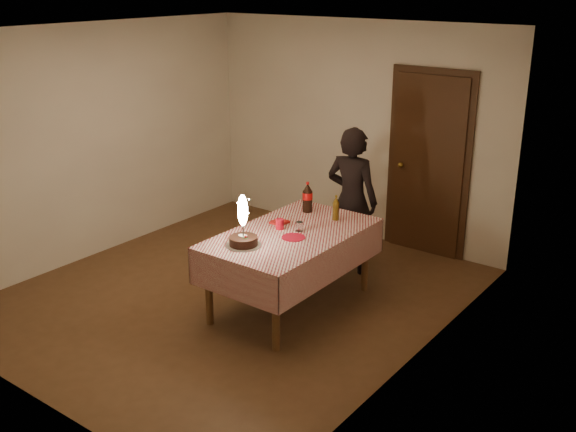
% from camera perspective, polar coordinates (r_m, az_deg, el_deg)
% --- Properties ---
extents(ground, '(4.00, 4.50, 0.01)m').
position_cam_1_polar(ground, '(6.90, -4.60, -6.66)').
color(ground, brown).
rests_on(ground, ground).
extents(room_shell, '(4.04, 4.54, 2.62)m').
position_cam_1_polar(room_shell, '(6.38, -4.32, 6.93)').
color(room_shell, '#ECE4CB').
rests_on(room_shell, ground).
extents(dining_table, '(1.02, 1.72, 0.77)m').
position_cam_1_polar(dining_table, '(6.39, 0.27, -2.26)').
color(dining_table, brown).
rests_on(dining_table, ground).
extents(birthday_cake, '(0.32, 0.32, 0.48)m').
position_cam_1_polar(birthday_cake, '(6.02, -3.81, -1.37)').
color(birthday_cake, white).
rests_on(birthday_cake, dining_table).
extents(red_plate, '(0.22, 0.22, 0.01)m').
position_cam_1_polar(red_plate, '(6.23, 0.46, -1.81)').
color(red_plate, red).
rests_on(red_plate, dining_table).
extents(red_cup, '(0.08, 0.08, 0.10)m').
position_cam_1_polar(red_cup, '(6.42, -0.70, -0.69)').
color(red_cup, red).
rests_on(red_cup, dining_table).
extents(clear_cup, '(0.07, 0.07, 0.09)m').
position_cam_1_polar(clear_cup, '(6.38, 0.97, -0.89)').
color(clear_cup, white).
rests_on(clear_cup, dining_table).
extents(napkin_stack, '(0.15, 0.15, 0.02)m').
position_cam_1_polar(napkin_stack, '(6.59, -0.73, -0.52)').
color(napkin_stack, '#A31512').
rests_on(napkin_stack, dining_table).
extents(cola_bottle, '(0.10, 0.10, 0.32)m').
position_cam_1_polar(cola_bottle, '(6.87, 1.66, 1.58)').
color(cola_bottle, black).
rests_on(cola_bottle, dining_table).
extents(amber_bottle_right, '(0.06, 0.06, 0.25)m').
position_cam_1_polar(amber_bottle_right, '(6.66, 4.07, 0.64)').
color(amber_bottle_right, '#583C0F').
rests_on(amber_bottle_right, dining_table).
extents(photographer, '(0.61, 0.47, 1.59)m').
position_cam_1_polar(photographer, '(7.21, 5.42, 1.35)').
color(photographer, black).
rests_on(photographer, ground).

